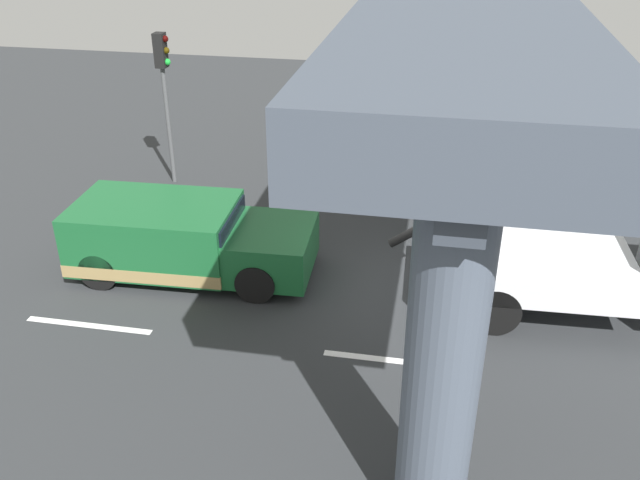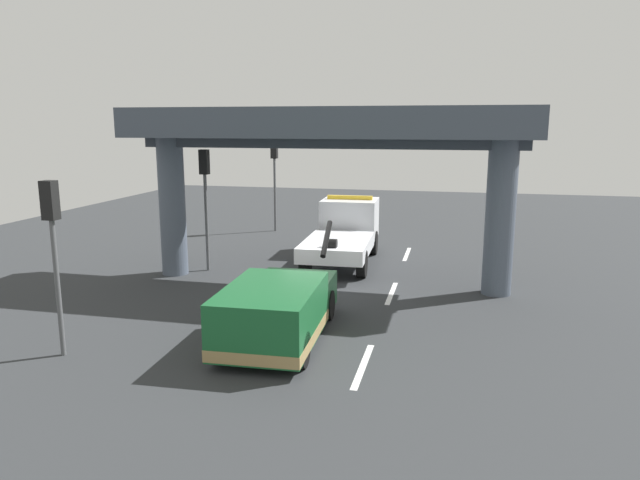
% 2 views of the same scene
% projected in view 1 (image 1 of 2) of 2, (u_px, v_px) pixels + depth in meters
% --- Properties ---
extents(ground_plane, '(60.00, 40.00, 0.10)m').
position_uv_depth(ground_plane, '(404.00, 294.00, 14.45)').
color(ground_plane, '#2D3033').
extents(lane_stripe_west, '(2.60, 0.16, 0.01)m').
position_uv_depth(lane_stripe_west, '(89.00, 325.00, 13.33)').
color(lane_stripe_west, silver).
rests_on(lane_stripe_west, ground).
extents(lane_stripe_mid, '(2.60, 0.16, 0.01)m').
position_uv_depth(lane_stripe_mid, '(394.00, 361.00, 12.36)').
color(lane_stripe_mid, silver).
rests_on(lane_stripe_mid, ground).
extents(tow_truck_white, '(7.29, 2.60, 2.46)m').
position_uv_depth(tow_truck_white, '(637.00, 261.00, 13.16)').
color(tow_truck_white, white).
rests_on(tow_truck_white, ground).
extents(towed_van_green, '(5.27, 2.37, 1.58)m').
position_uv_depth(towed_van_green, '(182.00, 239.00, 14.85)').
color(towed_van_green, '#195B2D').
rests_on(towed_van_green, ground).
extents(overpass_structure, '(3.60, 13.41, 5.98)m').
position_uv_depth(overpass_structure, '(463.00, 55.00, 11.94)').
color(overpass_structure, '#4C5666').
rests_on(overpass_structure, ground).
extents(traffic_light_near, '(0.39, 0.32, 4.20)m').
position_uv_depth(traffic_light_near, '(164.00, 76.00, 18.22)').
color(traffic_light_near, '#515456').
rests_on(traffic_light_near, ground).
extents(traffic_light_far, '(0.39, 0.32, 4.53)m').
position_uv_depth(traffic_light_far, '(489.00, 83.00, 16.73)').
color(traffic_light_far, '#515456').
rests_on(traffic_light_far, ground).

